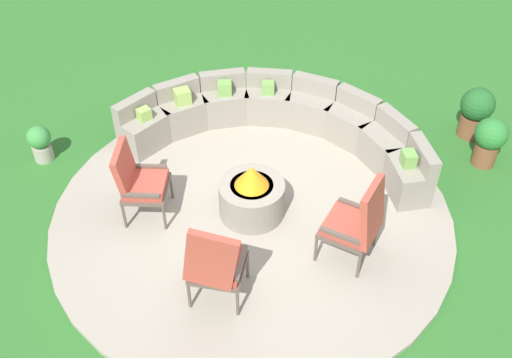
{
  "coord_description": "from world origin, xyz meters",
  "views": [
    {
      "loc": [
        1.43,
        -5.12,
        5.35
      ],
      "look_at": [
        0.0,
        0.2,
        0.45
      ],
      "focal_mm": 41.39,
      "sensor_mm": 36.0,
      "label": 1
    }
  ],
  "objects_px": {
    "fire_pit": "(252,195)",
    "lounge_chair_front_right": "(215,264)",
    "curved_stone_bench": "(281,123)",
    "lounge_chair_front_left": "(138,180)",
    "potted_plant_0": "(40,142)",
    "lounge_chair_back_left": "(358,221)",
    "potted_plant_1": "(490,139)",
    "potted_plant_2": "(476,111)"
  },
  "relations": [
    {
      "from": "lounge_chair_front_left",
      "to": "fire_pit",
      "type": "bearing_deg",
      "value": 92.61
    },
    {
      "from": "lounge_chair_front_left",
      "to": "lounge_chair_back_left",
      "type": "bearing_deg",
      "value": 76.94
    },
    {
      "from": "potted_plant_0",
      "to": "fire_pit",
      "type": "bearing_deg",
      "value": -5.97
    },
    {
      "from": "curved_stone_bench",
      "to": "potted_plant_0",
      "type": "distance_m",
      "value": 3.37
    },
    {
      "from": "potted_plant_2",
      "to": "potted_plant_1",
      "type": "bearing_deg",
      "value": -74.8
    },
    {
      "from": "lounge_chair_front_left",
      "to": "potted_plant_2",
      "type": "xyz_separation_m",
      "value": [
        4.01,
        2.85,
        -0.17
      ]
    },
    {
      "from": "lounge_chair_front_left",
      "to": "lounge_chair_back_left",
      "type": "distance_m",
      "value": 2.66
    },
    {
      "from": "fire_pit",
      "to": "lounge_chair_front_right",
      "type": "xyz_separation_m",
      "value": [
        -0.01,
        -1.39,
        0.29
      ]
    },
    {
      "from": "lounge_chair_front_left",
      "to": "potted_plant_0",
      "type": "xyz_separation_m",
      "value": [
        -1.81,
        0.68,
        -0.3
      ]
    },
    {
      "from": "fire_pit",
      "to": "curved_stone_bench",
      "type": "xyz_separation_m",
      "value": [
        0.01,
        1.55,
        0.02
      ]
    },
    {
      "from": "fire_pit",
      "to": "potted_plant_0",
      "type": "height_order",
      "value": "fire_pit"
    },
    {
      "from": "lounge_chair_back_left",
      "to": "potted_plant_0",
      "type": "xyz_separation_m",
      "value": [
        -4.47,
        0.72,
        -0.33
      ]
    },
    {
      "from": "fire_pit",
      "to": "lounge_chair_back_left",
      "type": "xyz_separation_m",
      "value": [
        1.33,
        -0.39,
        0.28
      ]
    },
    {
      "from": "lounge_chair_front_left",
      "to": "potted_plant_2",
      "type": "distance_m",
      "value": 4.92
    },
    {
      "from": "potted_plant_1",
      "to": "lounge_chair_back_left",
      "type": "bearing_deg",
      "value": -124.21
    },
    {
      "from": "lounge_chair_front_right",
      "to": "lounge_chair_back_left",
      "type": "height_order",
      "value": "lounge_chair_front_right"
    },
    {
      "from": "lounge_chair_front_right",
      "to": "potted_plant_2",
      "type": "height_order",
      "value": "lounge_chair_front_right"
    },
    {
      "from": "curved_stone_bench",
      "to": "lounge_chair_front_left",
      "type": "xyz_separation_m",
      "value": [
        -1.34,
        -1.9,
        0.23
      ]
    },
    {
      "from": "fire_pit",
      "to": "lounge_chair_front_right",
      "type": "relative_size",
      "value": 0.69
    },
    {
      "from": "potted_plant_0",
      "to": "potted_plant_2",
      "type": "distance_m",
      "value": 6.21
    },
    {
      "from": "curved_stone_bench",
      "to": "potted_plant_2",
      "type": "distance_m",
      "value": 2.84
    },
    {
      "from": "lounge_chair_front_left",
      "to": "potted_plant_0",
      "type": "relative_size",
      "value": 1.86
    },
    {
      "from": "potted_plant_0",
      "to": "potted_plant_2",
      "type": "bearing_deg",
      "value": 20.38
    },
    {
      "from": "lounge_chair_front_left",
      "to": "potted_plant_2",
      "type": "bearing_deg",
      "value": 113.02
    },
    {
      "from": "potted_plant_1",
      "to": "potted_plant_2",
      "type": "xyz_separation_m",
      "value": [
        -0.17,
        0.64,
        0.01
      ]
    },
    {
      "from": "fire_pit",
      "to": "lounge_chair_back_left",
      "type": "bearing_deg",
      "value": -16.24
    },
    {
      "from": "lounge_chair_back_left",
      "to": "lounge_chair_front_left",
      "type": "bearing_deg",
      "value": 102.84
    },
    {
      "from": "curved_stone_bench",
      "to": "lounge_chair_front_left",
      "type": "relative_size",
      "value": 4.28
    },
    {
      "from": "curved_stone_bench",
      "to": "potted_plant_1",
      "type": "xyz_separation_m",
      "value": [
        2.85,
        0.3,
        0.05
      ]
    },
    {
      "from": "curved_stone_bench",
      "to": "lounge_chair_front_left",
      "type": "distance_m",
      "value": 2.34
    },
    {
      "from": "fire_pit",
      "to": "potted_plant_1",
      "type": "relative_size",
      "value": 1.11
    },
    {
      "from": "lounge_chair_front_left",
      "to": "lounge_chair_back_left",
      "type": "xyz_separation_m",
      "value": [
        2.66,
        -0.03,
        0.03
      ]
    },
    {
      "from": "lounge_chair_front_left",
      "to": "lounge_chair_front_right",
      "type": "bearing_deg",
      "value": 39.57
    },
    {
      "from": "fire_pit",
      "to": "curved_stone_bench",
      "type": "bearing_deg",
      "value": 89.78
    },
    {
      "from": "curved_stone_bench",
      "to": "lounge_chair_front_right",
      "type": "bearing_deg",
      "value": -90.27
    },
    {
      "from": "lounge_chair_back_left",
      "to": "potted_plant_2",
      "type": "bearing_deg",
      "value": -11.52
    },
    {
      "from": "potted_plant_2",
      "to": "lounge_chair_back_left",
      "type": "bearing_deg",
      "value": -115.09
    },
    {
      "from": "curved_stone_bench",
      "to": "lounge_chair_back_left",
      "type": "distance_m",
      "value": 2.36
    },
    {
      "from": "potted_plant_1",
      "to": "lounge_chair_front_left",
      "type": "bearing_deg",
      "value": -152.22
    },
    {
      "from": "fire_pit",
      "to": "curved_stone_bench",
      "type": "relative_size",
      "value": 0.19
    },
    {
      "from": "curved_stone_bench",
      "to": "potted_plant_1",
      "type": "height_order",
      "value": "curved_stone_bench"
    },
    {
      "from": "lounge_chair_front_right",
      "to": "potted_plant_0",
      "type": "height_order",
      "value": "lounge_chair_front_right"
    }
  ]
}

